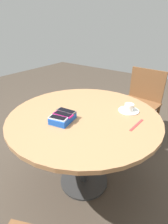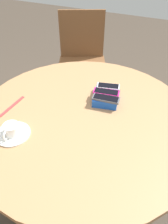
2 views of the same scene
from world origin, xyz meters
The scene contains 10 objects.
ground_plane centered at (0.00, 0.00, 0.00)m, with size 8.00×8.00×0.00m, color #42382D.
round_table centered at (0.00, 0.00, 0.62)m, with size 1.15×1.15×0.71m.
phone_box centered at (-0.17, 0.06, 0.74)m, with size 0.20×0.16×0.05m.
phone_white centered at (-0.23, 0.05, 0.77)m, with size 0.08×0.14×0.01m.
phone_magenta centered at (-0.17, 0.06, 0.77)m, with size 0.08×0.15×0.01m.
phone_gray centered at (-0.11, 0.08, 0.77)m, with size 0.07×0.15×0.01m.
saucer centered at (0.26, -0.25, 0.72)m, with size 0.16×0.16×0.01m, color white.
coffee_cup centered at (0.26, -0.25, 0.75)m, with size 0.10×0.07×0.05m.
lanyard_strap centered at (0.09, -0.38, 0.72)m, with size 0.19×0.02×0.00m, color red.
chair_far_side centered at (-0.91, -0.41, 0.48)m, with size 0.57×0.57×0.90m.
Camera 2 is at (0.77, 0.33, 1.47)m, focal length 35.00 mm.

